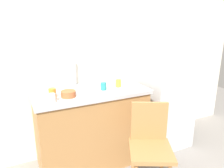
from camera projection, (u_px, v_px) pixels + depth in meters
back_wall at (86, 48)px, 2.61m from camera, size 4.80×0.10×2.66m
cabinet_base at (91, 128)px, 2.52m from camera, size 1.22×0.60×0.87m
countertop at (90, 92)px, 2.40m from camera, size 1.26×0.64×0.04m
faucet at (75, 73)px, 2.53m from camera, size 0.02×0.02×0.30m
refrigerator at (163, 103)px, 2.92m from camera, size 0.60×0.60×1.15m
chair at (150, 145)px, 2.07m from camera, size 0.54×0.54×0.89m
terracotta_bowl at (68, 94)px, 2.16m from camera, size 0.15×0.15×0.06m
cup_orange at (52, 93)px, 2.13m from camera, size 0.07×0.07×0.10m
cup_yellow at (118, 83)px, 2.50m from camera, size 0.07×0.07×0.09m
cup_teal at (103, 86)px, 2.38m from camera, size 0.07×0.07×0.08m
cup_white at (52, 98)px, 2.01m from camera, size 0.07×0.07×0.08m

